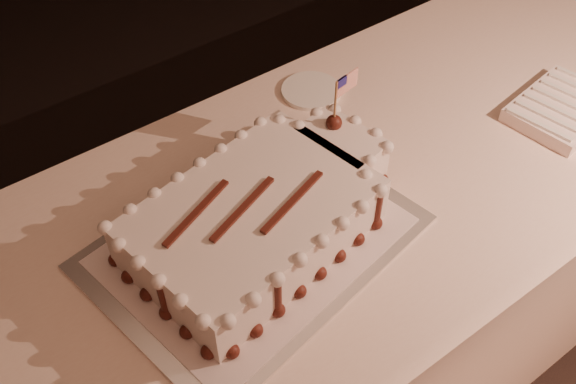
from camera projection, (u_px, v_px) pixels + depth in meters
banquet_table at (385, 254)px, 1.66m from camera, size 2.40×0.80×0.75m
cake_board at (254, 242)px, 1.21m from camera, size 0.64×0.53×0.01m
doily at (254, 240)px, 1.21m from camera, size 0.57×0.47×0.00m
sheet_cake at (264, 213)px, 1.18m from camera, size 0.56×0.37×0.22m
napkin_stack at (562, 108)px, 1.45m from camera, size 0.26×0.21×0.04m
side_plate at (311, 91)px, 1.51m from camera, size 0.14×0.14×0.01m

